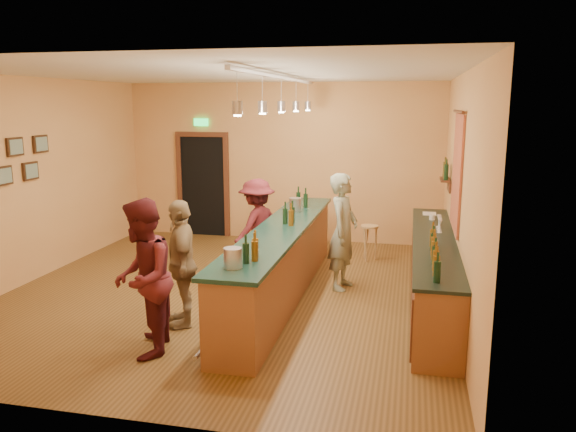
% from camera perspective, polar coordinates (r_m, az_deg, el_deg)
% --- Properties ---
extents(floor, '(7.00, 7.00, 0.00)m').
position_cam_1_polar(floor, '(8.57, -6.03, -7.70)').
color(floor, '#573A18').
rests_on(floor, ground).
extents(ceiling, '(6.50, 7.00, 0.02)m').
position_cam_1_polar(ceiling, '(8.11, -6.52, 14.20)').
color(ceiling, silver).
rests_on(ceiling, wall_back).
extents(wall_back, '(6.50, 0.02, 3.20)m').
position_cam_1_polar(wall_back, '(11.53, -0.68, 5.47)').
color(wall_back, tan).
rests_on(wall_back, floor).
extents(wall_front, '(6.50, 0.02, 3.20)m').
position_cam_1_polar(wall_front, '(5.06, -19.05, -2.94)').
color(wall_front, tan).
rests_on(wall_front, floor).
extents(wall_left, '(0.02, 7.00, 3.20)m').
position_cam_1_polar(wall_left, '(9.72, -24.77, 3.30)').
color(wall_left, tan).
rests_on(wall_left, floor).
extents(wall_right, '(0.02, 7.00, 3.20)m').
position_cam_1_polar(wall_right, '(7.78, 17.05, 2.07)').
color(wall_right, tan).
rests_on(wall_right, floor).
extents(doorway, '(1.15, 0.09, 2.48)m').
position_cam_1_polar(doorway, '(12.06, -8.61, 3.34)').
color(doorway, black).
rests_on(doorway, wall_back).
extents(tapestry, '(0.03, 1.40, 1.60)m').
position_cam_1_polar(tapestry, '(8.14, 16.80, 4.25)').
color(tapestry, '#A5212C').
rests_on(tapestry, wall_right).
extents(bottle_shelf, '(0.17, 0.55, 0.54)m').
position_cam_1_polar(bottle_shelf, '(9.65, 15.77, 4.26)').
color(bottle_shelf, '#502618').
rests_on(bottle_shelf, wall_right).
extents(back_counter, '(0.60, 4.55, 1.27)m').
position_cam_1_polar(back_counter, '(8.19, 14.53, -5.35)').
color(back_counter, brown).
rests_on(back_counter, floor).
extents(tasting_bar, '(0.73, 5.10, 1.38)m').
position_cam_1_polar(tasting_bar, '(8.17, -0.66, -4.13)').
color(tasting_bar, brown).
rests_on(tasting_bar, floor).
extents(pendant_track, '(0.11, 4.60, 0.50)m').
position_cam_1_polar(pendant_track, '(7.87, -0.69, 12.77)').
color(pendant_track, silver).
rests_on(pendant_track, ceiling).
extents(bartender, '(0.53, 0.71, 1.77)m').
position_cam_1_polar(bartender, '(8.53, 5.63, -1.59)').
color(bartender, gray).
rests_on(bartender, floor).
extents(customer_a, '(0.89, 1.02, 1.78)m').
position_cam_1_polar(customer_a, '(6.46, -14.57, -6.14)').
color(customer_a, '#59191E').
rests_on(customer_a, floor).
extents(customer_b, '(0.76, 1.03, 1.63)m').
position_cam_1_polar(customer_b, '(7.22, -10.75, -4.74)').
color(customer_b, '#997A51').
rests_on(customer_b, floor).
extents(customer_c, '(0.97, 1.18, 1.59)m').
position_cam_1_polar(customer_c, '(9.22, -3.17, -1.12)').
color(customer_c, '#59191E').
rests_on(customer_c, floor).
extents(bar_stool, '(0.31, 0.31, 0.65)m').
position_cam_1_polar(bar_stool, '(10.15, 8.27, -1.76)').
color(bar_stool, '#A97E4C').
rests_on(bar_stool, floor).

